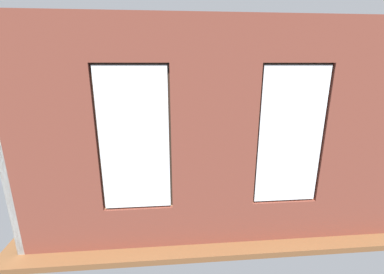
{
  "coord_description": "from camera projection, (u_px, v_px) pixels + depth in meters",
  "views": [
    {
      "loc": [
        0.65,
        6.26,
        2.85
      ],
      "look_at": [
        0.13,
        0.4,
        1.17
      ],
      "focal_mm": 24.0,
      "sensor_mm": 36.0,
      "label": 1
    }
  ],
  "objects": [
    {
      "name": "white_wall_right",
      "position": [
        68.0,
        114.0,
        5.91
      ],
      "size": [
        0.1,
        5.05,
        3.49
      ],
      "primitive_type": "cube",
      "color": "silver",
      "rests_on": "ground_plane"
    },
    {
      "name": "potted_plant_corner_near_left",
      "position": [
        262.0,
        130.0,
        8.79
      ],
      "size": [
        1.02,
        0.89,
        1.43
      ],
      "color": "#9E5638",
      "rests_on": "ground_plane"
    },
    {
      "name": "ground_plane",
      "position": [
        196.0,
        177.0,
        6.85
      ],
      "size": [
        6.69,
        6.05,
        0.1
      ],
      "primitive_type": "cube",
      "color": "brown"
    },
    {
      "name": "potted_plant_foreground_right",
      "position": [
        117.0,
        137.0,
        8.38
      ],
      "size": [
        1.04,
        0.86,
        1.16
      ],
      "color": "#9E5638",
      "rests_on": "ground_plane"
    },
    {
      "name": "table_plant_small",
      "position": [
        171.0,
        153.0,
        6.82
      ],
      "size": [
        0.17,
        0.17,
        0.26
      ],
      "color": "#47423D",
      "rests_on": "coffee_table"
    },
    {
      "name": "coffee_table",
      "position": [
        179.0,
        160.0,
        6.79
      ],
      "size": [
        1.52,
        0.79,
        0.44
      ],
      "color": "tan",
      "rests_on": "ground_plane"
    },
    {
      "name": "potted_plant_near_tv",
      "position": [
        101.0,
        161.0,
        5.53
      ],
      "size": [
        1.03,
        1.11,
        1.61
      ],
      "color": "beige",
      "rests_on": "ground_plane"
    },
    {
      "name": "cup_ceramic",
      "position": [
        179.0,
        157.0,
        6.76
      ],
      "size": [
        0.09,
        0.09,
        0.11
      ],
      "primitive_type": "cylinder",
      "color": "silver",
      "rests_on": "coffee_table"
    },
    {
      "name": "potted_plant_mid_room_small",
      "position": [
        218.0,
        152.0,
        7.46
      ],
      "size": [
        0.35,
        0.35,
        0.58
      ],
      "color": "#9E5638",
      "rests_on": "ground_plane"
    },
    {
      "name": "candle_jar",
      "position": [
        183.0,
        158.0,
        6.66
      ],
      "size": [
        0.08,
        0.08,
        0.09
      ],
      "primitive_type": "cylinder",
      "color": "#B7333D",
      "rests_on": "coffee_table"
    },
    {
      "name": "tv_flatscreen",
      "position": [
        88.0,
        145.0,
        6.36
      ],
      "size": [
        1.14,
        0.2,
        0.75
      ],
      "color": "black",
      "rests_on": "media_console"
    },
    {
      "name": "remote_gray",
      "position": [
        161.0,
        160.0,
        6.62
      ],
      "size": [
        0.18,
        0.08,
        0.02
      ],
      "primitive_type": "cube",
      "rotation": [
        0.0,
        0.0,
        1.39
      ],
      "color": "#59595B",
      "rests_on": "coffee_table"
    },
    {
      "name": "couch_by_window",
      "position": [
        208.0,
        203.0,
        4.84
      ],
      "size": [
        2.04,
        0.87,
        0.8
      ],
      "color": "black",
      "rests_on": "ground_plane"
    },
    {
      "name": "potted_plant_between_couches",
      "position": [
        283.0,
        193.0,
        4.98
      ],
      "size": [
        0.41,
        0.41,
        0.73
      ],
      "color": "beige",
      "rests_on": "ground_plane"
    },
    {
      "name": "remote_silver",
      "position": [
        194.0,
        156.0,
        6.94
      ],
      "size": [
        0.15,
        0.16,
        0.02
      ],
      "primitive_type": "cube",
      "rotation": [
        0.0,
        0.0,
        2.38
      ],
      "color": "#B2B2B7",
      "rests_on": "coffee_table"
    },
    {
      "name": "potted_plant_beside_window_right",
      "position": [
        70.0,
        204.0,
        4.49
      ],
      "size": [
        0.82,
        0.93,
        1.23
      ],
      "color": "beige",
      "rests_on": "ground_plane"
    },
    {
      "name": "potted_plant_corner_far_left",
      "position": [
        337.0,
        185.0,
        4.86
      ],
      "size": [
        0.91,
        0.87,
        1.29
      ],
      "color": "beige",
      "rests_on": "ground_plane"
    },
    {
      "name": "papasan_chair",
      "position": [
        155.0,
        141.0,
        8.29
      ],
      "size": [
        1.18,
        1.18,
        0.72
      ],
      "color": "olive",
      "rests_on": "ground_plane"
    },
    {
      "name": "media_console",
      "position": [
        91.0,
        169.0,
        6.53
      ],
      "size": [
        0.97,
        0.42,
        0.53
      ],
      "primitive_type": "cube",
      "color": "black",
      "rests_on": "ground_plane"
    },
    {
      "name": "couch_left",
      "position": [
        289.0,
        167.0,
        6.52
      ],
      "size": [
        1.02,
        1.79,
        0.8
      ],
      "rotation": [
        0.0,
        0.0,
        1.48
      ],
      "color": "black",
      "rests_on": "ground_plane"
    },
    {
      "name": "potted_plant_by_left_couch",
      "position": [
        257.0,
        150.0,
        7.74
      ],
      "size": [
        0.39,
        0.39,
        0.51
      ],
      "color": "#9E5638",
      "rests_on": "ground_plane"
    },
    {
      "name": "brick_wall_with_windows",
      "position": [
        214.0,
        142.0,
        3.83
      ],
      "size": [
        6.09,
        0.3,
        3.49
      ],
      "color": "brown",
      "rests_on": "ground_plane"
    }
  ]
}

